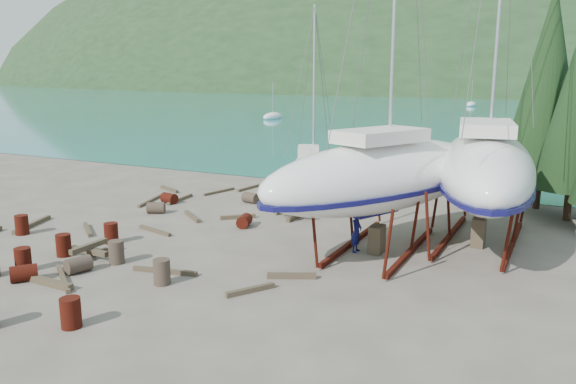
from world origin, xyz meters
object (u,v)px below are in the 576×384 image
at_px(large_sailboat_near, 384,175).
at_px(small_sailboat_shore, 311,169).
at_px(large_sailboat_far, 485,167).
at_px(worker, 356,232).

relative_size(large_sailboat_near, small_sailboat_shore, 1.79).
distance_m(large_sailboat_far, small_sailboat_shore, 11.00).
height_order(large_sailboat_near, worker, large_sailboat_near).
xyz_separation_m(large_sailboat_near, small_sailboat_shore, (-6.49, 7.14, -1.32)).
distance_m(large_sailboat_near, worker, 2.53).
bearing_deg(worker, large_sailboat_far, -48.40).
height_order(small_sailboat_shore, worker, small_sailboat_shore).
height_order(large_sailboat_near, small_sailboat_shore, large_sailboat_near).
bearing_deg(large_sailboat_far, large_sailboat_near, -151.42).
relative_size(small_sailboat_shore, worker, 6.42).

